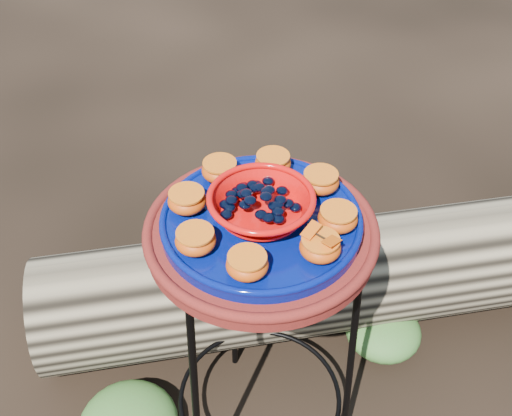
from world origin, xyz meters
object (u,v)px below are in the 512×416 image
object	(u,v)px
red_bowl	(261,207)
cobalt_plate	(261,222)
terracotta_saucer	(261,234)
driftwood_log	(346,274)
plant_stand	(260,349)

from	to	relation	value
red_bowl	cobalt_plate	bearing A→B (deg)	0.00
terracotta_saucer	driftwood_log	xyz separation A→B (m)	(0.37, 0.30, -0.55)
plant_stand	red_bowl	xyz separation A→B (m)	(0.00, 0.00, 0.44)
terracotta_saucer	red_bowl	distance (m)	0.07
terracotta_saucer	driftwood_log	bearing A→B (deg)	38.68
cobalt_plate	red_bowl	bearing A→B (deg)	0.00
cobalt_plate	driftwood_log	xyz separation A→B (m)	(0.37, 0.30, -0.58)
plant_stand	cobalt_plate	bearing A→B (deg)	0.00
plant_stand	cobalt_plate	size ratio (longest dim) A/B	1.85
red_bowl	driftwood_log	size ratio (longest dim) A/B	0.11
plant_stand	driftwood_log	distance (m)	0.51
cobalt_plate	red_bowl	distance (m)	0.04
plant_stand	cobalt_plate	xyz separation A→B (m)	(0.00, 0.00, 0.40)
red_bowl	driftwood_log	xyz separation A→B (m)	(0.37, 0.30, -0.62)
plant_stand	terracotta_saucer	xyz separation A→B (m)	(0.00, 0.00, 0.37)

